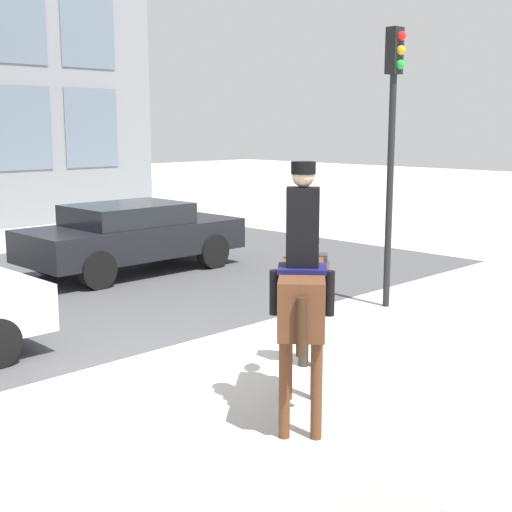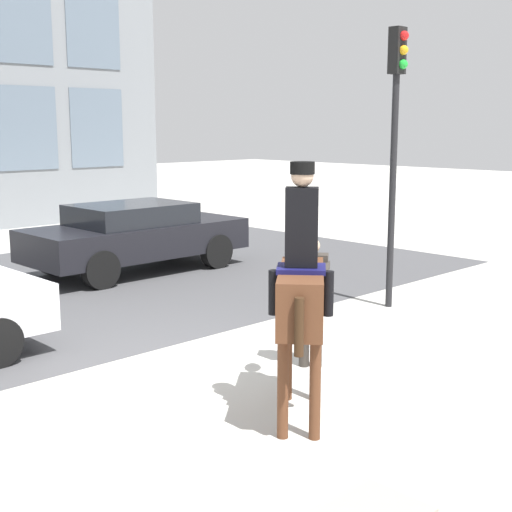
% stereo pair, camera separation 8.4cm
% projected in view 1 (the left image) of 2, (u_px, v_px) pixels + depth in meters
% --- Properties ---
extents(ground_plane, '(80.00, 80.00, 0.00)m').
position_uv_depth(ground_plane, '(165.00, 362.00, 9.10)').
color(ground_plane, '#B2AFA8').
extents(mounted_horse_lead, '(1.53, 1.39, 2.64)m').
position_uv_depth(mounted_horse_lead, '(302.00, 289.00, 7.18)').
color(mounted_horse_lead, '#59331E').
rests_on(mounted_horse_lead, ground_plane).
extents(pedestrian_bystander, '(0.68, 0.82, 1.64)m').
position_uv_depth(pedestrian_bystander, '(311.00, 292.00, 8.78)').
color(pedestrian_bystander, '#332D28').
rests_on(pedestrian_bystander, ground_plane).
extents(street_car_far_lane, '(4.57, 2.00, 1.42)m').
position_uv_depth(street_car_far_lane, '(132.00, 235.00, 14.64)').
color(street_car_far_lane, black).
rests_on(street_car_far_lane, ground_plane).
extents(traffic_light, '(0.24, 0.29, 4.50)m').
position_uv_depth(traffic_light, '(393.00, 125.00, 11.41)').
color(traffic_light, black).
rests_on(traffic_light, ground_plane).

